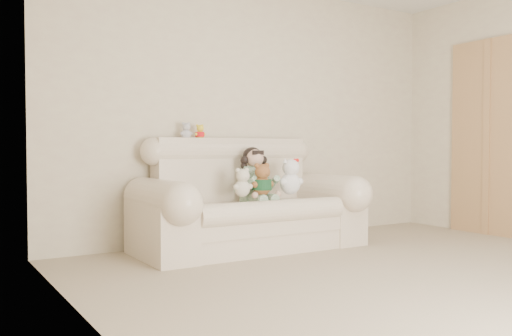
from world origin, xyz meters
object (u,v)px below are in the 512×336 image
at_px(white_cat, 290,173).
at_px(cream_teddy, 242,180).
at_px(sofa, 250,193).
at_px(brown_teddy, 262,176).
at_px(seated_child, 254,174).

xyz_separation_m(white_cat, cream_teddy, (-0.52, 0.01, -0.05)).
xyz_separation_m(sofa, brown_teddy, (0.05, -0.12, 0.16)).
distance_m(white_cat, cream_teddy, 0.52).
relative_size(sofa, white_cat, 5.27).
xyz_separation_m(seated_child, white_cat, (0.27, -0.20, 0.01)).
relative_size(seated_child, brown_teddy, 1.52).
height_order(sofa, cream_teddy, sofa).
bearing_deg(white_cat, brown_teddy, -170.60).
distance_m(brown_teddy, white_cat, 0.31).
bearing_deg(seated_child, cream_teddy, -140.18).
bearing_deg(cream_teddy, seated_child, 27.19).
xyz_separation_m(sofa, seated_child, (0.09, 0.08, 0.17)).
height_order(brown_teddy, white_cat, white_cat).
bearing_deg(sofa, white_cat, -18.60).
bearing_deg(seated_child, sofa, -138.18).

